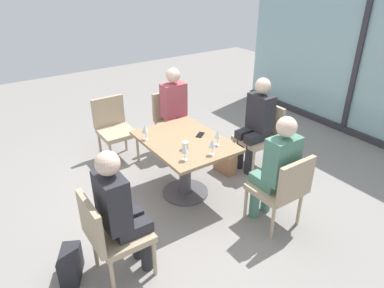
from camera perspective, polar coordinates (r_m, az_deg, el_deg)
ground_plane at (r=4.42m, az=-1.08°, el=-7.84°), size 12.00×12.00×0.00m
window_wall_backdrop at (r=6.14m, az=25.25°, el=12.24°), size 4.47×0.10×2.70m
dining_table_main at (r=4.14m, az=-1.14°, el=-1.85°), size 1.14×0.85×0.73m
chair_front_right at (r=3.18m, az=-12.95°, el=-13.64°), size 0.46×0.50×0.87m
chair_near_window at (r=4.86m, az=11.05°, el=1.83°), size 0.46×0.51×0.87m
chair_far_right at (r=3.75m, az=14.31°, el=-6.80°), size 0.51×0.46×0.87m
chair_far_left at (r=5.20m, az=-3.18°, el=4.08°), size 0.51×0.46×0.87m
chair_side_end at (r=5.10m, az=-12.47°, el=2.93°), size 0.50×0.46×0.87m
person_front_right at (r=3.09m, az=-11.46°, el=-10.12°), size 0.34×0.39×1.26m
person_near_window at (r=4.70m, az=10.31°, el=3.75°), size 0.34×0.39×1.26m
person_far_right at (r=3.70m, az=13.44°, el=-3.44°), size 0.39×0.34×1.26m
person_far_left at (r=5.04m, az=-2.58°, el=5.80°), size 0.39×0.34×1.26m
wine_glass_0 at (r=3.69m, az=3.27°, el=0.07°), size 0.07×0.07×0.18m
wine_glass_1 at (r=3.58m, az=-1.17°, el=-0.76°), size 0.07×0.07×0.18m
wine_glass_2 at (r=3.88m, az=4.14°, el=1.54°), size 0.07×0.07×0.18m
wine_glass_3 at (r=4.04m, az=-7.56°, el=2.41°), size 0.07×0.07×0.18m
coffee_cup at (r=3.83m, az=-1.07°, el=-0.25°), size 0.08×0.08×0.09m
cell_phone_on_table at (r=4.16m, az=1.33°, el=1.49°), size 0.14×0.16×0.01m
handbag_0 at (r=3.51m, az=-18.91°, el=-17.83°), size 0.34×0.28×0.28m
handbag_1 at (r=4.80m, az=5.34°, el=-2.93°), size 0.31×0.19×0.28m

